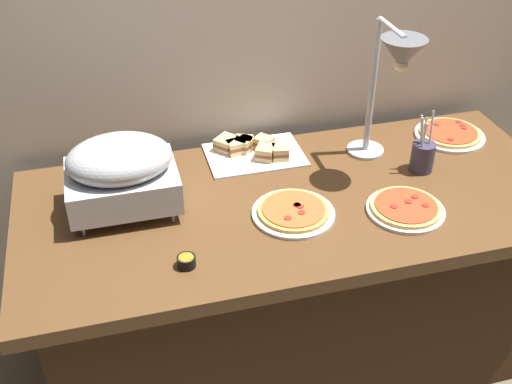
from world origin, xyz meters
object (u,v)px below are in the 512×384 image
chafing_dish (121,171)px  utensil_holder (423,156)px  pizza_plate_front (406,208)px  sandwich_platter (252,150)px  pizza_plate_center (450,134)px  sauce_cup_near (186,261)px  pizza_plate_raised_stand (293,212)px  heat_lamp (395,66)px

chafing_dish → utensil_holder: 1.07m
chafing_dish → pizza_plate_front: size_ratio=1.37×
pizza_plate_front → sandwich_platter: bearing=129.8°
utensil_holder → sandwich_platter: bearing=155.6°
sandwich_platter → pizza_plate_center: bearing=-4.7°
chafing_dish → sauce_cup_near: (0.15, -0.34, -0.13)m
chafing_dish → pizza_plate_center: (1.29, 0.16, -0.14)m
pizza_plate_center → sandwich_platter: (-0.79, 0.07, 0.01)m
sauce_cup_near → utensil_holder: (0.92, 0.31, 0.04)m
pizza_plate_raised_stand → utensil_holder: size_ratio=1.19×
pizza_plate_raised_stand → sauce_cup_near: size_ratio=4.90×
pizza_plate_front → utensil_holder: (0.17, 0.22, 0.05)m
chafing_dish → heat_lamp: 0.96m
sauce_cup_near → pizza_plate_center: bearing=23.5°
pizza_plate_front → pizza_plate_raised_stand: bearing=168.1°
pizza_plate_front → sauce_cup_near: (-0.75, -0.08, 0.01)m
pizza_plate_center → pizza_plate_raised_stand: bearing=-156.1°
pizza_plate_raised_stand → pizza_plate_center: bearing=23.9°
chafing_dish → sauce_cup_near: 0.39m
sauce_cup_near → utensil_holder: utensil_holder is taller
chafing_dish → pizza_plate_front: 0.94m
sauce_cup_near → pizza_plate_raised_stand: bearing=22.7°
pizza_plate_raised_stand → utensil_holder: utensil_holder is taller
pizza_plate_center → utensil_holder: (-0.23, -0.19, 0.05)m
pizza_plate_front → sandwich_platter: size_ratio=0.72×
pizza_plate_center → chafing_dish: bearing=-172.9°
sauce_cup_near → pizza_plate_front: bearing=6.3°
heat_lamp → utensil_holder: heat_lamp is taller
pizza_plate_raised_stand → chafing_dish: bearing=161.5°
chafing_dish → pizza_plate_front: (0.89, -0.25, -0.14)m
heat_lamp → pizza_plate_raised_stand: 0.58m
heat_lamp → pizza_plate_front: (-0.03, -0.25, -0.40)m
heat_lamp → pizza_plate_raised_stand: size_ratio=1.92×
pizza_plate_front → chafing_dish: bearing=164.2°
pizza_plate_front → sauce_cup_near: 0.75m
pizza_plate_front → sauce_cup_near: sauce_cup_near is taller
pizza_plate_center → utensil_holder: 0.30m
chafing_dish → heat_lamp: bearing=-0.4°
heat_lamp → pizza_plate_center: (0.37, 0.17, -0.40)m
pizza_plate_raised_stand → sauce_cup_near: bearing=-157.3°
pizza_plate_center → utensil_holder: size_ratio=1.19×
pizza_plate_front → utensil_holder: utensil_holder is taller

